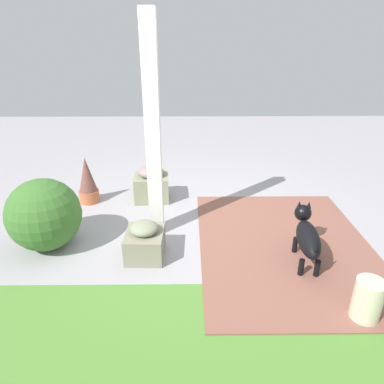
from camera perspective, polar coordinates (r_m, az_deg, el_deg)
The scene contains 9 objects.
ground_plane at distance 4.07m, azimuth 0.61°, elevation -5.90°, with size 12.00×12.00×0.00m, color #9C989D.
brick_path at distance 3.87m, azimuth 14.93°, elevation -8.42°, with size 1.80×2.40×0.02m, color brown.
porch_pillar at distance 3.60m, azimuth -6.42°, elevation 9.59°, with size 0.15×0.15×2.28m, color white.
stone_planter_nearest at distance 4.69m, azimuth -6.63°, elevation 1.30°, with size 0.48×0.42×0.48m.
stone_planter_mid at distance 3.54m, azimuth -7.69°, elevation -7.95°, with size 0.38×0.44×0.38m.
round_shrub at distance 3.87m, azimuth -23.03°, elevation -3.42°, with size 0.75×0.75×0.75m, color #3A6A2A.
terracotta_pot_spiky at distance 4.76m, azimuth -16.72°, elevation 1.71°, with size 0.26×0.26×0.62m.
dog at distance 3.53m, azimuth 18.31°, elevation -6.74°, with size 0.28×0.75×0.51m.
ceramic_urn at distance 3.13m, azimuth 26.73°, elevation -15.55°, with size 0.22×0.22×0.36m, color beige.
Camera 1 is at (0.08, 3.51, 2.06)m, focal length 32.63 mm.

